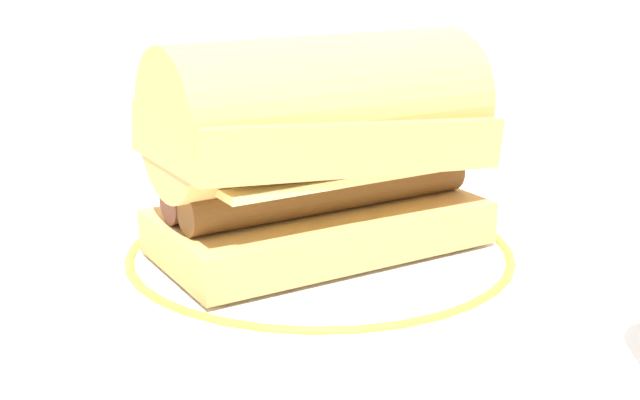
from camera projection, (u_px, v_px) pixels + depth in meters
The scene contains 3 objects.
ground_plane at pixel (358, 272), 0.53m from camera, with size 1.50×1.50×0.00m, color white.
plate at pixel (320, 257), 0.54m from camera, with size 0.26×0.26×0.01m.
sausage_sandwich at pixel (320, 144), 0.51m from camera, with size 0.22×0.17×0.13m.
Camera 1 is at (-0.10, -0.49, 0.20)m, focal length 48.04 mm.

